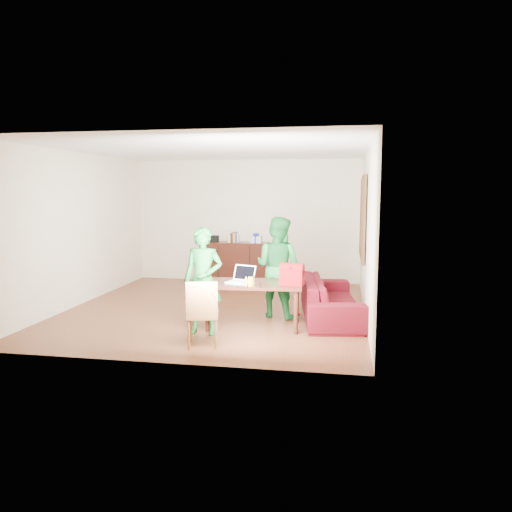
% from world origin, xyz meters
% --- Properties ---
extents(room, '(5.20, 5.70, 2.90)m').
position_xyz_m(room, '(0.01, 0.13, 1.31)').
color(room, '#4A2212').
rests_on(room, ground).
extents(table, '(1.49, 0.90, 0.67)m').
position_xyz_m(table, '(0.83, -1.00, 0.59)').
color(table, black).
rests_on(table, ground).
extents(chair, '(0.48, 0.46, 0.89)m').
position_xyz_m(chair, '(0.34, -2.03, 0.26)').
color(chair, brown).
rests_on(chair, ground).
extents(person_near, '(0.56, 0.37, 1.53)m').
position_xyz_m(person_near, '(0.19, -1.48, 0.77)').
color(person_near, '#12511C').
rests_on(person_near, ground).
extents(person_far, '(0.96, 0.87, 1.62)m').
position_xyz_m(person_far, '(1.10, -0.31, 0.81)').
color(person_far, '#155E25').
rests_on(person_far, ground).
extents(laptop, '(0.42, 0.35, 0.25)m').
position_xyz_m(laptop, '(0.62, -1.06, 0.72)').
color(laptop, white).
rests_on(laptop, table).
extents(bananas, '(0.17, 0.12, 0.06)m').
position_xyz_m(bananas, '(0.83, -1.36, 0.70)').
color(bananas, gold).
rests_on(bananas, table).
extents(bottle, '(0.07, 0.07, 0.16)m').
position_xyz_m(bottle, '(0.88, -1.33, 0.75)').
color(bottle, '#563413').
rests_on(bottle, table).
extents(red_bag, '(0.36, 0.24, 0.25)m').
position_xyz_m(red_bag, '(1.41, -1.06, 0.80)').
color(red_bag, maroon).
rests_on(red_bag, table).
extents(sofa, '(1.12, 2.26, 0.63)m').
position_xyz_m(sofa, '(1.95, -0.26, 0.32)').
color(sofa, '#3A070A').
rests_on(sofa, ground).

